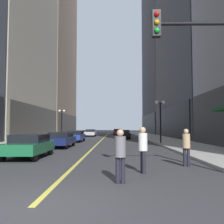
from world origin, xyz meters
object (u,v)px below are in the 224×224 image
object	(u,v)px
car_red	(118,132)
street_lamp_right_mid	(160,112)
pedestrian_in_tan_trench	(186,144)
car_black	(123,134)
pedestrian_in_grey_suit	(120,152)
traffic_light_near_right	(222,66)
car_green	(29,145)
car_silver	(91,133)
street_lamp_left_far	(62,117)
car_blue	(75,136)
fire_hydrant_right	(188,146)
pedestrian_in_white_shirt	(143,146)
car_navy	(61,139)

from	to	relation	value
car_red	street_lamp_right_mid	size ratio (longest dim) A/B	1.06
pedestrian_in_tan_trench	car_black	bearing A→B (deg)	94.17
pedestrian_in_grey_suit	traffic_light_near_right	bearing A→B (deg)	6.23
car_red	pedestrian_in_tan_trench	xyz separation A→B (m)	(2.53, -45.14, 0.25)
car_green	pedestrian_in_tan_trench	size ratio (longest dim) A/B	2.59
street_lamp_right_mid	car_silver	bearing A→B (deg)	113.32
car_silver	car_red	bearing A→B (deg)	63.20
car_black	street_lamp_left_far	size ratio (longest dim) A/B	0.96
traffic_light_near_right	pedestrian_in_tan_trench	bearing A→B (deg)	96.98
car_black	traffic_light_near_right	bearing A→B (deg)	-85.54
car_black	pedestrian_in_grey_suit	bearing A→B (deg)	-92.15
pedestrian_in_grey_suit	car_silver	bearing A→B (deg)	96.94
car_blue	car_black	bearing A→B (deg)	53.44
pedestrian_in_tan_trench	fire_hydrant_right	world-z (taller)	pedestrian_in_tan_trench
pedestrian_in_tan_trench	fire_hydrant_right	size ratio (longest dim) A/B	2.08
pedestrian_in_white_shirt	pedestrian_in_grey_suit	distance (m)	1.91
car_silver	street_lamp_left_far	size ratio (longest dim) A/B	1.07
car_navy	street_lamp_right_mid	xyz separation A→B (m)	(9.23, 3.76, 2.54)
pedestrian_in_tan_trench	car_navy	bearing A→B (deg)	127.68
car_blue	street_lamp_left_far	distance (m)	9.95
car_green	car_navy	world-z (taller)	same
car_silver	pedestrian_in_grey_suit	size ratio (longest dim) A/B	2.84
car_red	pedestrian_in_white_shirt	bearing A→B (deg)	-89.49
car_black	street_lamp_right_mid	size ratio (longest dim) A/B	0.96
car_green	car_blue	world-z (taller)	same
fire_hydrant_right	car_navy	bearing A→B (deg)	158.46
pedestrian_in_tan_trench	fire_hydrant_right	distance (m)	6.59
car_black	car_red	bearing A→B (deg)	91.90
car_blue	traffic_light_near_right	distance (m)	22.80
pedestrian_in_grey_suit	car_navy	bearing A→B (deg)	109.63
pedestrian_in_tan_trench	traffic_light_near_right	world-z (taller)	traffic_light_near_right
car_navy	car_silver	distance (m)	24.85
car_black	fire_hydrant_right	xyz separation A→B (m)	(3.82, -19.82, -0.32)
pedestrian_in_grey_suit	car_black	bearing A→B (deg)	87.85
car_navy	pedestrian_in_white_shirt	size ratio (longest dim) A/B	2.69
car_blue	street_lamp_left_far	size ratio (longest dim) A/B	0.97
car_green	car_navy	size ratio (longest dim) A/B	0.92
car_black	pedestrian_in_tan_trench	size ratio (longest dim) A/B	2.56
car_red	street_lamp_right_mid	distance (m)	31.62
pedestrian_in_white_shirt	fire_hydrant_right	bearing A→B (deg)	63.11
car_navy	pedestrian_in_grey_suit	world-z (taller)	pedestrian_in_grey_suit
car_silver	fire_hydrant_right	xyz separation A→B (m)	(9.59, -28.69, -0.32)
car_black	car_navy	bearing A→B (deg)	-110.29
car_black	pedestrian_in_white_shirt	xyz separation A→B (m)	(-0.21, -27.77, 0.30)
car_blue	traffic_light_near_right	xyz separation A→B (m)	(8.23, -21.05, 3.02)
car_red	pedestrian_in_grey_suit	distance (m)	48.50
pedestrian_in_white_shirt	pedestrian_in_grey_suit	world-z (taller)	pedestrian_in_white_shirt
street_lamp_right_mid	fire_hydrant_right	world-z (taller)	street_lamp_right_mid
pedestrian_in_tan_trench	street_lamp_right_mid	distance (m)	14.14
car_black	traffic_light_near_right	world-z (taller)	traffic_light_near_right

